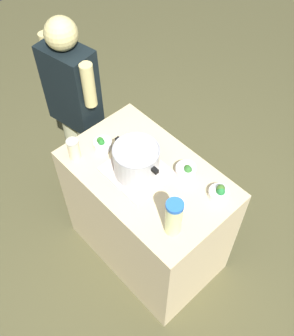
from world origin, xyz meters
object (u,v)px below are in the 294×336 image
Objects in this scene: person_cook at (76,111)px; cooking_pot at (137,160)px; broccoli_bowl_back at (219,192)px; broccoli_bowl_center at (186,170)px; broccoli_bowl_front at (102,144)px; lemonade_pitcher at (174,217)px; mason_jar at (74,149)px.

cooking_pot is at bearing 173.80° from person_cook.
broccoli_bowl_back is at bearing -172.85° from person_cook.
broccoli_bowl_back is at bearing -174.44° from broccoli_bowl_center.
person_cook reaches higher than broccoli_bowl_front.
broccoli_bowl_back is at bearing -153.01° from cooking_pot.
broccoli_bowl_back is at bearing -161.15° from broccoli_bowl_front.
lemonade_pitcher reaches higher than broccoli_bowl_front.
broccoli_bowl_center is (-0.55, -0.40, -0.04)m from mason_jar.
broccoli_bowl_back is 1.17m from person_cook.
cooking_pot is 2.81× the size of broccoli_bowl_center.
lemonade_pitcher is at bearing 172.37° from broccoli_bowl_front.
broccoli_bowl_front is 0.93× the size of broccoli_bowl_center.
lemonade_pitcher is 0.36m from broccoli_bowl_back.
broccoli_bowl_center is at bearing -143.85° from mason_jar.
lemonade_pitcher is 2.01× the size of broccoli_bowl_center.
broccoli_bowl_center reaches higher than broccoli_bowl_front.
cooking_pot is 2.94× the size of broccoli_bowl_back.
person_cook is (1.16, 0.15, -0.10)m from broccoli_bowl_back.
lemonade_pitcher is (-0.41, 0.12, 0.01)m from cooking_pot.
person_cook is (0.38, -0.28, -0.14)m from mason_jar.
lemonade_pitcher is 2.17× the size of broccoli_bowl_front.
broccoli_bowl_back is at bearing -151.60° from mason_jar.
person_cook is at bearing -13.49° from broccoli_bowl_front.
lemonade_pitcher is 0.76m from mason_jar.
lemonade_pitcher reaches higher than broccoli_bowl_center.
person_cook is (0.93, 0.12, -0.10)m from broccoli_bowl_center.
person_cook is at bearing 7.55° from broccoli_bowl_center.
cooking_pot is at bearing 26.99° from broccoli_bowl_back.
broccoli_bowl_front is (-0.05, -0.17, -0.04)m from mason_jar.
broccoli_bowl_center is (-0.21, -0.20, -0.08)m from cooking_pot.
lemonade_pitcher is at bearing 163.92° from cooking_pot.
broccoli_bowl_front is at bearing -106.10° from mason_jar.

